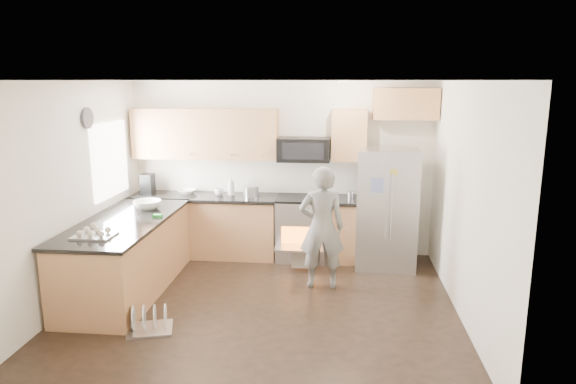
# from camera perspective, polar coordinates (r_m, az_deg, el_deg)

# --- Properties ---
(ground) EXTENTS (4.50, 4.50, 0.00)m
(ground) POSITION_cam_1_polar(r_m,az_deg,el_deg) (6.24, -2.81, -12.36)
(ground) COLOR black
(ground) RESTS_ON ground
(room_shell) EXTENTS (4.54, 4.04, 2.62)m
(room_shell) POSITION_cam_1_polar(r_m,az_deg,el_deg) (5.77, -3.32, 3.04)
(room_shell) COLOR white
(room_shell) RESTS_ON ground
(back_cabinet_run) EXTENTS (4.45, 0.64, 2.50)m
(back_cabinet_run) POSITION_cam_1_polar(r_m,az_deg,el_deg) (7.67, -5.27, -0.10)
(back_cabinet_run) COLOR #A77142
(back_cabinet_run) RESTS_ON ground
(peninsula) EXTENTS (0.96, 2.36, 1.04)m
(peninsula) POSITION_cam_1_polar(r_m,az_deg,el_deg) (6.76, -17.46, -6.72)
(peninsula) COLOR #A77142
(peninsula) RESTS_ON ground
(stove_range) EXTENTS (0.76, 0.97, 1.79)m
(stove_range) POSITION_cam_1_polar(r_m,az_deg,el_deg) (7.57, 1.66, -2.46)
(stove_range) COLOR #B7B7BC
(stove_range) RESTS_ON ground
(refrigerator) EXTENTS (0.85, 0.68, 1.69)m
(refrigerator) POSITION_cam_1_polar(r_m,az_deg,el_deg) (7.30, 10.89, -1.85)
(refrigerator) COLOR #B7B7BC
(refrigerator) RESTS_ON ground
(person) EXTENTS (0.61, 0.44, 1.58)m
(person) POSITION_cam_1_polar(r_m,az_deg,el_deg) (6.49, 3.77, -3.97)
(person) COLOR gray
(person) RESTS_ON ground
(dish_rack) EXTENTS (0.54, 0.48, 0.28)m
(dish_rack) POSITION_cam_1_polar(r_m,az_deg,el_deg) (5.80, -15.10, -13.96)
(dish_rack) COLOR #B7B7BC
(dish_rack) RESTS_ON ground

